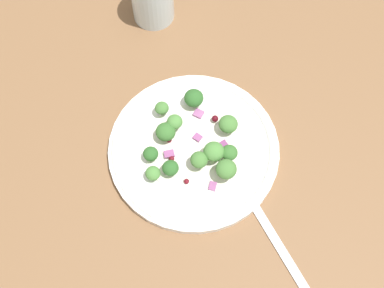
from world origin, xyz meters
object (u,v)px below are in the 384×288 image
(plate, at_px, (192,149))
(fork, at_px, (273,235))
(broccoli_floret_0, at_px, (166,132))
(broccoli_floret_1, at_px, (214,152))
(broccoli_floret_2, at_px, (194,98))

(plate, height_order, fork, plate)
(broccoli_floret_0, relative_size, fork, 0.15)
(broccoli_floret_1, relative_size, fork, 0.16)
(plate, distance_m, fork, 0.16)
(plate, relative_size, broccoli_floret_0, 8.56)
(fork, bearing_deg, broccoli_floret_2, -76.26)
(broccoli_floret_0, distance_m, broccoli_floret_2, 0.07)
(plate, xyz_separation_m, broccoli_floret_2, (-0.02, -0.07, 0.02))
(plate, bearing_deg, fork, 116.55)
(plate, bearing_deg, broccoli_floret_2, -106.85)
(broccoli_floret_2, distance_m, fork, 0.22)
(broccoli_floret_0, height_order, fork, broccoli_floret_0)
(broccoli_floret_2, bearing_deg, fork, 103.74)
(plate, distance_m, broccoli_floret_1, 0.04)
(fork, bearing_deg, broccoli_floret_1, -68.93)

